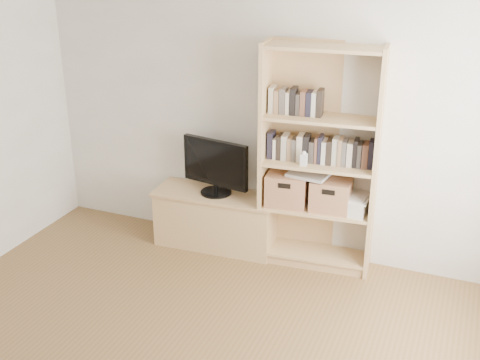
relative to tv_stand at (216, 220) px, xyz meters
The scene contains 11 objects.
back_wall 1.16m from the tv_stand, 24.16° to the left, with size 4.50×0.02×2.60m, color beige.
tv_stand is the anchor object (origin of this frame).
bookshelf 1.21m from the tv_stand, ahead, with size 1.00×0.36×2.00m, color tan.
television 0.55m from the tv_stand, behind, with size 0.68×0.05×0.53m, color black.
books_row_mid 1.26m from the tv_stand, ahead, with size 0.80×0.16×0.21m, color black.
books_row_upper 1.43m from the tv_stand, ahead, with size 0.37×0.14×0.19m, color black.
baby_monitor 1.16m from the tv_stand, ahead, with size 0.06×0.04×0.11m, color white.
basket_left 0.82m from the tv_stand, ahead, with size 0.36×0.29×0.29m, color #A9724C.
basket_right 1.17m from the tv_stand, ahead, with size 0.34×0.28×0.28m, color #A9724C.
laptop 1.06m from the tv_stand, ahead, with size 0.34×0.24×0.03m, color silver.
magazine_stack 1.35m from the tv_stand, ahead, with size 0.20×0.28×0.13m, color silver.
Camera 1 is at (1.68, -2.40, 2.82)m, focal length 45.00 mm.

